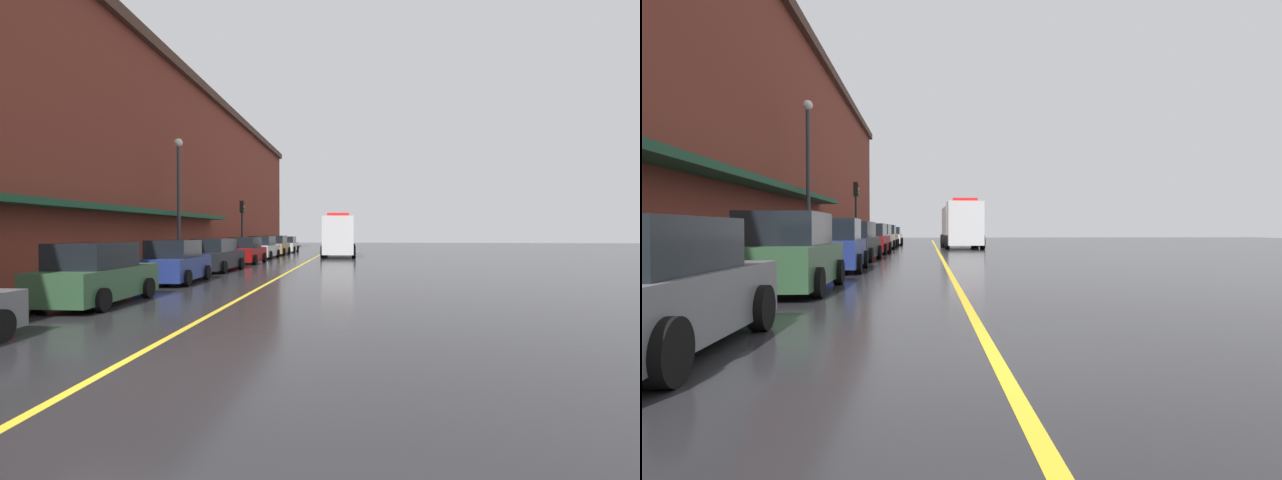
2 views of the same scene
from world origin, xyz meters
The scene contains 20 objects.
ground_plane centered at (0.00, 25.00, 0.00)m, with size 112.00×112.00×0.00m, color #232326.
sidewalk_left centered at (-6.20, 25.00, 0.07)m, with size 2.40×70.00×0.15m, color gray.
lane_center_stripe centered at (0.00, 25.00, 0.00)m, with size 0.16×70.00×0.01m, color gold.
brick_building_left centered at (-13.64, 23.99, 6.27)m, with size 13.65×64.00×12.52m.
parked_car_0 centered at (-3.94, 0.36, 0.74)m, with size 1.97×4.24×1.56m.
parked_car_1 centered at (-3.91, 6.42, 0.84)m, with size 2.07×4.31×1.80m.
parked_car_2 centered at (-3.88, 12.13, 0.83)m, with size 2.17×4.18×1.77m.
parked_car_3 centered at (-4.00, 17.84, 0.82)m, with size 2.23×4.75×1.75m.
parked_car_4 centered at (-3.94, 23.98, 0.81)m, with size 2.21×4.23×1.73m.
parked_car_5 centered at (-4.03, 29.81, 0.82)m, with size 2.13×4.69×1.75m.
parked_car_6 centered at (-4.03, 35.47, 0.81)m, with size 2.14×4.64×1.74m.
parked_car_7 centered at (-3.93, 40.85, 0.76)m, with size 2.16×4.50×1.61m.
box_truck centered at (1.84, 33.09, 1.70)m, with size 2.94×8.11×3.57m.
parking_meter_0 centered at (-5.35, 16.41, 1.06)m, with size 0.14×0.18×1.33m.
parking_meter_1 centered at (-5.35, 14.95, 1.06)m, with size 0.14×0.18×1.33m.
parking_meter_2 centered at (-5.35, 10.72, 1.06)m, with size 0.14×0.18×1.33m.
parking_meter_3 centered at (-5.35, 17.16, 1.06)m, with size 0.14×0.18×1.33m.
parking_meter_4 centered at (-5.35, 40.87, 1.06)m, with size 0.14×0.18×1.33m.
street_lamp_left centered at (-5.95, 17.65, 4.40)m, with size 0.44×0.44×6.94m.
traffic_light_near centered at (-5.29, 28.30, 3.16)m, with size 0.38×0.36×4.30m.
Camera 2 is at (-0.76, -5.67, 1.42)m, focal length 29.16 mm.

